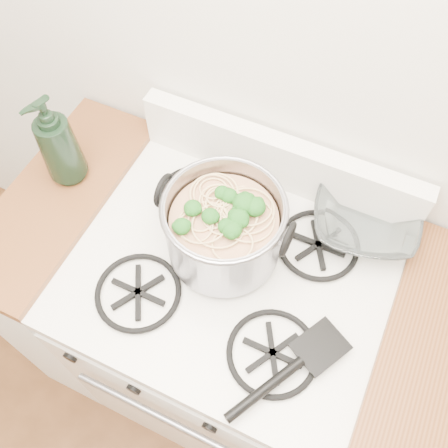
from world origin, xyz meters
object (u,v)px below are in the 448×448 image
Objects in this scene: stock_pot at (224,229)px; bottle at (57,141)px; glass_bowl at (364,221)px; spatula at (321,345)px; gas_range at (228,335)px.

bottle is (-0.47, 0.03, 0.04)m from stock_pot.
bottle reaches higher than stock_pot.
bottle reaches higher than glass_bowl.
stock_pot reaches higher than glass_bowl.
bottle is at bearing 176.33° from stock_pot.
spatula is 2.97× the size of glass_bowl.
glass_bowl is 0.39× the size of bottle.
bottle is (-0.76, 0.17, 0.12)m from spatula.
gas_range is 0.58m from stock_pot.
spatula is (0.30, -0.14, -0.08)m from stock_pot.
spatula is at bearing -88.64° from glass_bowl.
gas_range is at bearing -171.24° from spatula.
glass_bowl reaches higher than spatula.
stock_pot reaches higher than gas_range.
stock_pot is 0.36m from glass_bowl.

